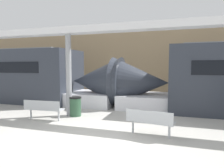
% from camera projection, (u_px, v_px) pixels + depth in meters
% --- Properties ---
extents(ground_plane, '(60.00, 60.00, 0.00)m').
position_uv_depth(ground_plane, '(92.00, 140.00, 5.83)').
color(ground_plane, '#B2AFA8').
extents(station_wall, '(56.00, 0.20, 5.00)m').
position_uv_depth(station_wall, '(143.00, 62.00, 15.13)').
color(station_wall, '#9E8460').
rests_on(station_wall, ground_plane).
extents(bench_near, '(1.51, 0.70, 0.82)m').
position_uv_depth(bench_near, '(150.00, 120.00, 6.10)').
color(bench_near, '#ADB2B7').
rests_on(bench_near, ground_plane).
extents(bench_far, '(1.59, 0.52, 0.82)m').
position_uv_depth(bench_far, '(43.00, 108.00, 7.88)').
color(bench_far, '#ADB2B7').
rests_on(bench_far, ground_plane).
extents(trash_bin, '(0.51, 0.51, 0.83)m').
position_uv_depth(trash_bin, '(75.00, 106.00, 8.62)').
color(trash_bin, '#2D5138').
rests_on(trash_bin, ground_plane).
extents(support_column_near, '(0.24, 0.24, 3.50)m').
position_uv_depth(support_column_near, '(69.00, 76.00, 8.59)').
color(support_column_near, gray).
rests_on(support_column_near, ground_plane).
extents(canopy_beam, '(28.00, 0.60, 0.28)m').
position_uv_depth(canopy_beam, '(68.00, 31.00, 8.42)').
color(canopy_beam, silver).
rests_on(canopy_beam, support_column_near).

